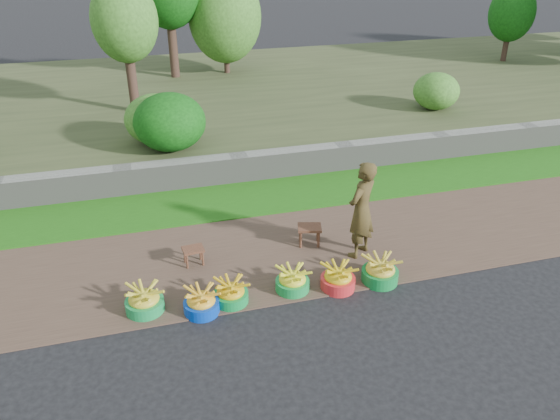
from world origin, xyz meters
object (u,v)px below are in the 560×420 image
object	(u,v)px
basin_f	(380,271)
stool_left	(193,251)
basin_a	(144,301)
basin_d	(292,281)
vendor_woman	(361,210)
basin_b	(201,302)
basin_e	(338,278)
stool_right	(310,230)
basin_c	(231,293)

from	to	relation	value
basin_f	stool_left	bearing A→B (deg)	155.57
basin_a	basin_d	xyz separation A→B (m)	(2.03, -0.08, -0.01)
stool_left	vendor_woman	bearing A→B (deg)	-9.09
basin_a	basin_b	bearing A→B (deg)	-16.91
basin_e	stool_right	world-z (taller)	basin_e
basin_c	vendor_woman	size ratio (longest dim) A/B	0.31
basin_e	basin_f	size ratio (longest dim) A/B	0.93
basin_a	stool_left	xyz separation A→B (m)	(0.78, 0.94, 0.07)
basin_d	stool_left	distance (m)	1.61
basin_e	basin_f	bearing A→B (deg)	-0.95
basin_e	basin_b	bearing A→B (deg)	-179.36
basin_e	stool_right	xyz separation A→B (m)	(-0.03, 1.21, 0.11)
basin_f	basin_d	bearing A→B (deg)	174.28
basin_b	basin_d	world-z (taller)	same
basin_b	stool_right	xyz separation A→B (m)	(1.91, 1.23, 0.12)
basin_d	basin_c	bearing A→B (deg)	-177.15
stool_right	vendor_woman	size ratio (longest dim) A/B	0.28
basin_a	basin_f	size ratio (longest dim) A/B	0.97
stool_left	basin_d	bearing A→B (deg)	-39.25
basin_a	stool_right	distance (m)	2.83
vendor_woman	stool_left	bearing A→B (deg)	-45.99
basin_e	stool_right	size ratio (longest dim) A/B	1.14
basin_e	stool_left	xyz separation A→B (m)	(-1.88, 1.14, 0.07)
basin_f	vendor_woman	size ratio (longest dim) A/B	0.34
basin_b	stool_left	distance (m)	1.16
basin_c	basin_e	distance (m)	1.52
basin_f	basin_b	bearing A→B (deg)	-179.76
stool_right	basin_e	bearing A→B (deg)	-88.78
stool_left	vendor_woman	size ratio (longest dim) A/B	0.22
basin_a	basin_f	distance (m)	3.31
basin_c	basin_f	bearing A→B (deg)	-2.22
basin_f	stool_left	xyz separation A→B (m)	(-2.52, 1.15, 0.06)
basin_a	basin_e	bearing A→B (deg)	-4.27
basin_c	basin_f	world-z (taller)	basin_f
basin_e	vendor_woman	world-z (taller)	vendor_woman
basin_b	stool_right	distance (m)	2.28
basin_a	basin_d	bearing A→B (deg)	-2.30
basin_c	vendor_woman	xyz separation A→B (m)	(2.15, 0.66, 0.63)
basin_a	basin_c	xyz separation A→B (m)	(1.14, -0.13, -0.01)
basin_d	vendor_woman	size ratio (longest dim) A/B	0.31
basin_d	basin_e	xyz separation A→B (m)	(0.64, -0.12, 0.00)
basin_b	stool_right	size ratio (longest dim) A/B	1.11
stool_right	vendor_woman	world-z (taller)	vendor_woman
basin_c	stool_left	distance (m)	1.13
basin_f	vendor_woman	world-z (taller)	vendor_woman
basin_f	basin_e	bearing A→B (deg)	179.05
basin_a	vendor_woman	size ratio (longest dim) A/B	0.33
basin_d	basin_f	bearing A→B (deg)	-5.72
basin_a	stool_right	size ratio (longest dim) A/B	1.19
basin_b	stool_left	world-z (taller)	basin_b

